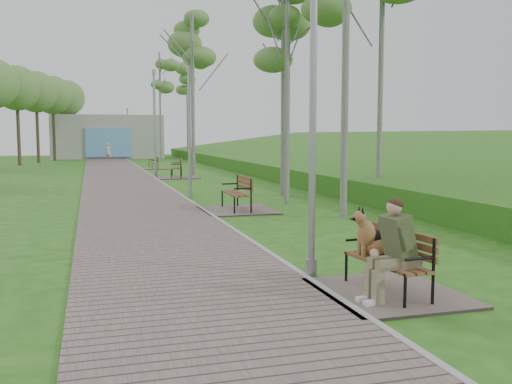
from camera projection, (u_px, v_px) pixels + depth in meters
ground at (441, 368)px, 5.44m from camera, size 120.00×120.00×0.00m
walkway at (123, 184)px, 25.48m from camera, size 3.50×67.00×0.04m
kerb at (163, 183)px, 25.97m from camera, size 0.10×67.00×0.05m
embankment at (413, 180)px, 27.88m from camera, size 14.00×70.00×1.60m
building_north at (107, 137)px, 53.50m from camera, size 10.00×5.20×4.00m
bench_main at (385, 264)px, 7.84m from camera, size 1.84×2.05×1.61m
bench_second at (236, 203)px, 16.59m from camera, size 2.04×2.27×1.25m
bench_third at (176, 173)px, 29.25m from camera, size 2.05×2.28×1.26m
bench_far at (154, 166)px, 36.75m from camera, size 1.60×1.78×0.98m
lamp_post_near at (313, 133)px, 8.73m from camera, size 0.19×0.19×4.80m
lamp_post_second at (189, 137)px, 19.96m from camera, size 0.18×0.18×4.60m
lamp_post_third at (155, 127)px, 29.93m from camera, size 0.22×0.22×5.58m
lamp_post_far at (128, 135)px, 54.14m from camera, size 0.18×0.18×4.67m
pedestrian_near at (108, 152)px, 48.21m from camera, size 0.64×0.52×1.52m
birch_mid_a at (287, 0)px, 17.74m from camera, size 2.29×2.29×8.14m
birch_mid_c at (288, 38)px, 20.05m from camera, size 2.37×2.37×7.15m
birch_far_b at (192, 45)px, 29.98m from camera, size 2.83×2.83×8.82m
birch_distant_a at (160, 73)px, 45.20m from camera, size 2.33×2.33×9.02m
birch_distant_b at (187, 75)px, 53.14m from camera, size 2.88×2.88×9.83m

